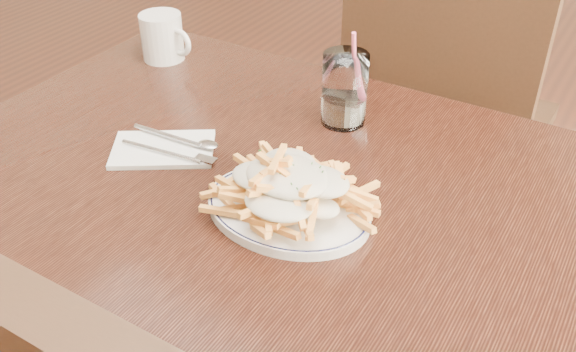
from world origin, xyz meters
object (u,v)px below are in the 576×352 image
Objects in this scene: table at (278,209)px; loaded_fries at (288,183)px; coffee_mug at (163,37)px; fries_plate at (288,208)px; water_glass at (344,93)px; chair_far at (443,109)px.

loaded_fries reaches higher than table.
coffee_mug is at bearing 150.94° from table.
table is 4.49× the size of fries_plate.
table is 9.19× the size of coffee_mug.
table is 0.25m from water_glass.
water_glass is 0.47m from coffee_mug.
fries_plate is (0.07, -0.08, 0.09)m from table.
table is 0.18m from loaded_fries.
coffee_mug is (-0.53, -0.43, 0.23)m from chair_far.
coffee_mug is at bearing -140.97° from chair_far.
water_glass is (-0.06, -0.47, 0.24)m from chair_far.
chair_far is 3.76× the size of fries_plate.
fries_plate is at bearing -79.26° from water_glass.
table is at bearing 129.96° from fries_plate.
water_glass reaches higher than loaded_fries.
fries_plate reaches higher than table.
chair_far is 0.53m from water_glass.
fries_plate is (-0.00, -0.76, 0.19)m from chair_far.
loaded_fries is (0.07, -0.08, 0.14)m from table.
loaded_fries is 1.46× the size of water_glass.
water_glass reaches higher than fries_plate.
fries_plate is 2.04× the size of coffee_mug.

